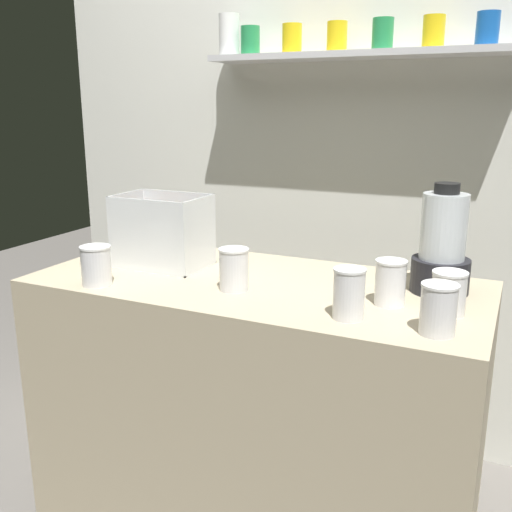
{
  "coord_description": "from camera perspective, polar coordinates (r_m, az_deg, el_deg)",
  "views": [
    {
      "loc": [
        0.73,
        -1.57,
        1.43
      ],
      "look_at": [
        0.0,
        0.0,
        0.98
      ],
      "focal_mm": 40.7,
      "sensor_mm": 36.0,
      "label": 1
    }
  ],
  "objects": [
    {
      "name": "counter",
      "position": [
        1.99,
        0.0,
        -14.95
      ],
      "size": [
        1.4,
        0.64,
        0.9
      ],
      "primitive_type": "cube",
      "color": "tan",
      "rests_on": "ground_plane"
    },
    {
      "name": "back_wall_unit",
      "position": [
        2.45,
        7.77,
        10.64
      ],
      "size": [
        2.6,
        0.24,
        2.5
      ],
      "color": "silver",
      "rests_on": "ground_plane"
    },
    {
      "name": "blender_pitcher",
      "position": [
        1.75,
        17.82,
        0.7
      ],
      "size": [
        0.17,
        0.17,
        0.32
      ],
      "color": "black",
      "rests_on": "counter"
    },
    {
      "name": "juice_cup_orange_left",
      "position": [
        1.71,
        -2.19,
        -1.55
      ],
      "size": [
        0.09,
        0.09,
        0.13
      ],
      "color": "white",
      "rests_on": "counter"
    },
    {
      "name": "carrot_display_bin",
      "position": [
        2.0,
        -9.33,
        1.23
      ],
      "size": [
        0.3,
        0.2,
        0.24
      ],
      "color": "white",
      "rests_on": "counter"
    },
    {
      "name": "juice_cup_pomegranate_middle",
      "position": [
        1.5,
        9.11,
        -3.85
      ],
      "size": [
        0.08,
        0.08,
        0.13
      ],
      "color": "white",
      "rests_on": "counter"
    },
    {
      "name": "juice_cup_mango_right",
      "position": [
        1.62,
        13.05,
        -2.87
      ],
      "size": [
        0.09,
        0.09,
        0.13
      ],
      "color": "white",
      "rests_on": "counter"
    },
    {
      "name": "juice_cup_carrot_far_right",
      "position": [
        1.45,
        17.48,
        -5.23
      ],
      "size": [
        0.09,
        0.09,
        0.12
      ],
      "color": "white",
      "rests_on": "counter"
    },
    {
      "name": "juice_cup_mango_far_left",
      "position": [
        1.82,
        -15.43,
        -1.04
      ],
      "size": [
        0.09,
        0.09,
        0.12
      ],
      "color": "white",
      "rests_on": "counter"
    },
    {
      "name": "juice_cup_beet_rightmost",
      "position": [
        1.59,
        18.4,
        -3.67
      ],
      "size": [
        0.09,
        0.09,
        0.12
      ],
      "color": "white",
      "rests_on": "counter"
    }
  ]
}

